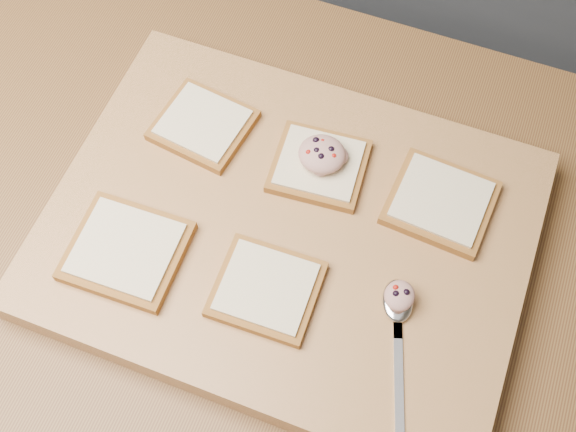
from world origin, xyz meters
name	(u,v)px	position (x,y,z in m)	size (l,w,h in m)	color
ground	(217,388)	(0.00, 0.00, 0.00)	(4.00, 4.00, 0.00)	#515459
island_counter	(195,326)	(0.00, 0.00, 0.45)	(2.00, 0.80, 0.90)	slate
cutting_board	(288,234)	(0.17, 0.02, 0.92)	(0.55, 0.42, 0.04)	tan
bread_far_left	(203,125)	(0.03, 0.11, 0.95)	(0.12, 0.11, 0.02)	#A2622A
bread_far_center	(319,165)	(0.18, 0.10, 0.95)	(0.12, 0.11, 0.02)	#A2622A
bread_far_right	(441,202)	(0.33, 0.11, 0.95)	(0.12, 0.11, 0.02)	#A2622A
bread_near_left	(126,250)	(0.01, -0.08, 0.95)	(0.13, 0.12, 0.02)	#A2622A
bread_near_center	(266,289)	(0.18, -0.07, 0.95)	(0.11, 0.11, 0.02)	#A2622A
tuna_salad_dollop	(322,154)	(0.18, 0.11, 0.97)	(0.06, 0.05, 0.03)	tan
spoon	(398,312)	(0.32, -0.04, 0.95)	(0.07, 0.17, 0.01)	silver
spoon_salad	(400,296)	(0.32, -0.03, 0.97)	(0.03, 0.04, 0.02)	tan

